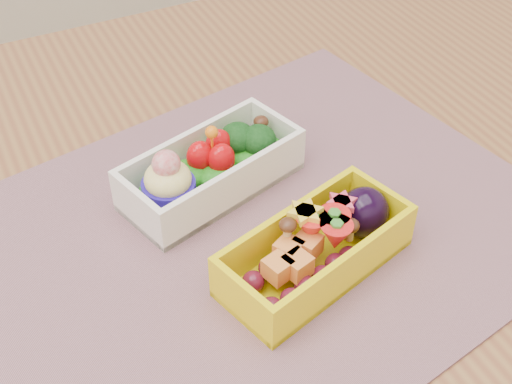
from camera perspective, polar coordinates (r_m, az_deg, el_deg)
name	(u,v)px	position (r m, az deg, el deg)	size (l,w,h in m)	color
table	(251,304)	(0.66, -0.39, -9.05)	(1.20, 0.80, 0.75)	brown
placemat	(251,233)	(0.58, -0.44, -3.34)	(0.49, 0.37, 0.00)	gray
bento_white	(211,169)	(0.61, -3.67, 1.86)	(0.17, 0.11, 0.07)	white
bento_yellow	(319,247)	(0.54, 5.11, -4.42)	(0.17, 0.11, 0.05)	yellow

